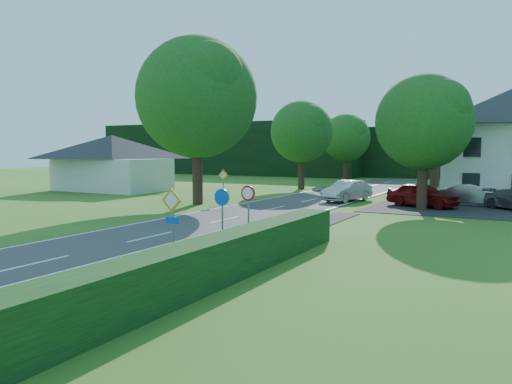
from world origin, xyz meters
The scene contains 25 objects.
road centered at (0.00, 20.00, 0.02)m, with size 7.00×80.00×0.04m, color #393A3C.
footpath centered at (4.95, 2.00, 0.02)m, with size 1.50×44.00×0.04m, color black.
parking_pad centered at (12.00, 33.00, 0.02)m, with size 14.00×16.00×0.04m, color black.
line_edge_left centered at (-3.25, 20.00, 0.04)m, with size 0.12×80.00×0.01m, color white.
line_edge_right centered at (3.25, 20.00, 0.04)m, with size 0.12×80.00×0.01m, color white.
line_centre centered at (0.00, 20.00, 0.04)m, with size 0.12×80.00×0.01m, color white, non-canonical shape.
tree_main centered at (-6.00, 24.00, 5.82)m, with size 9.40×9.40×11.64m, color #18521A, non-canonical shape.
tree_left_far centered at (-5.00, 40.00, 4.29)m, with size 7.00×7.00×8.58m, color #18521A, non-canonical shape.
tree_right_far centered at (7.00, 42.00, 4.54)m, with size 7.40×7.40×9.09m, color #18521A, non-canonical shape.
tree_left_back centered at (-4.50, 52.00, 4.04)m, with size 6.60×6.60×8.07m, color #18521A, non-canonical shape.
tree_right_back centered at (6.00, 50.00, 3.78)m, with size 6.20×6.20×7.56m, color #18521A, non-canonical shape.
tree_right_mid centered at (8.50, 28.00, 4.29)m, with size 7.00×7.00×8.58m, color #18521A, non-canonical shape.
treeline_left centered at (-28.00, 62.00, 4.00)m, with size 44.00×6.00×8.00m, color black.
treeline_right centered at (8.00, 66.00, 3.50)m, with size 30.00×5.00×7.00m, color black.
bungalow_left centered at (-20.00, 30.00, 2.71)m, with size 11.00×6.50×5.20m.
streetlight centered at (8.06, 30.00, 4.46)m, with size 2.03×0.18×8.00m.
sign_priority_right centered at (4.30, 7.98, 1.80)m, with size 0.78×0.09×2.59m.
sign_roundabout centered at (4.30, 10.98, 1.67)m, with size 0.64×0.08×2.37m.
sign_speed_limit centered at (4.30, 12.97, 1.77)m, with size 0.64×0.11×2.37m.
sign_priority_left centered at (-4.50, 24.98, 1.72)m, with size 0.78×0.09×2.44m.
moving_car centered at (2.70, 30.62, 0.80)m, with size 1.61×4.62×1.52m, color #B7B8BC.
motorcycle centered at (0.06, 33.58, 0.49)m, with size 0.59×1.70×0.89m, color black.
parked_car_red centered at (8.29, 29.57, 0.84)m, with size 1.90×4.72×1.61m, color maroon.
parked_car_silver_a centered at (11.22, 32.31, 0.77)m, with size 1.54×4.43×1.46m, color #A9A8AD.
parasol centered at (9.13, 35.00, 0.98)m, with size 2.04×2.08×1.88m, color #A20D11.
Camera 1 is at (14.29, -4.73, 3.81)m, focal length 35.00 mm.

